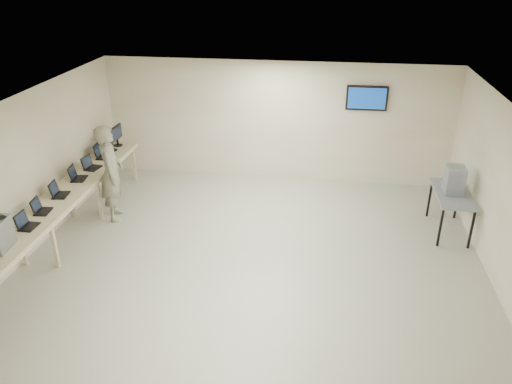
# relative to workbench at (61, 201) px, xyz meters

# --- Properties ---
(room) EXTENTS (8.01, 7.01, 2.81)m
(room) POSITION_rel_workbench_xyz_m (3.62, 0.06, 0.58)
(room) COLOR #A8A596
(room) RESTS_ON ground
(workbench) EXTENTS (0.76, 6.00, 0.90)m
(workbench) POSITION_rel_workbench_xyz_m (0.00, 0.00, 0.00)
(workbench) COLOR #D0BD8D
(workbench) RESTS_ON ground
(laptop_0) EXTENTS (0.27, 0.33, 0.25)m
(laptop_0) POSITION_rel_workbench_xyz_m (0.01, -1.12, 0.14)
(laptop_0) COLOR black
(laptop_0) RESTS_ON workbench
(laptop_1) EXTENTS (0.29, 0.34, 0.25)m
(laptop_1) POSITION_rel_workbench_xyz_m (-0.04, -0.60, 0.14)
(laptop_1) COLOR black
(laptop_1) RESTS_ON workbench
(laptop_2) EXTENTS (0.32, 0.37, 0.26)m
(laptop_2) POSITION_rel_workbench_xyz_m (-0.06, 0.06, 0.14)
(laptop_2) COLOR black
(laptop_2) RESTS_ON workbench
(laptop_3) EXTENTS (0.33, 0.38, 0.27)m
(laptop_3) POSITION_rel_workbench_xyz_m (-0.07, 0.80, 0.14)
(laptop_3) COLOR black
(laptop_3) RESTS_ON workbench
(laptop_4) EXTENTS (0.33, 0.37, 0.27)m
(laptop_4) POSITION_rel_workbench_xyz_m (-0.04, 1.36, 0.14)
(laptop_4) COLOR black
(laptop_4) RESTS_ON workbench
(laptop_5) EXTENTS (0.35, 0.41, 0.30)m
(laptop_5) POSITION_rel_workbench_xyz_m (-0.08, 2.00, 0.15)
(laptop_5) COLOR black
(laptop_5) RESTS_ON workbench
(monitor_near) EXTENTS (0.21, 0.48, 0.48)m
(monitor_near) POSITION_rel_workbench_xyz_m (-0.01, 2.43, 0.36)
(monitor_near) COLOR black
(monitor_near) RESTS_ON workbench
(monitor_far) EXTENTS (0.21, 0.48, 0.47)m
(monitor_far) POSITION_rel_workbench_xyz_m (-0.01, 2.75, 0.36)
(monitor_far) COLOR black
(monitor_far) RESTS_ON workbench
(soldier) EXTENTS (0.68, 0.83, 1.97)m
(soldier) POSITION_rel_workbench_xyz_m (0.57, 0.99, 0.16)
(soldier) COLOR #676959
(soldier) RESTS_ON ground
(side_table) EXTENTS (0.65, 1.38, 0.83)m
(side_table) POSITION_rel_workbench_xyz_m (7.19, 1.36, -0.07)
(side_table) COLOR slate
(side_table) RESTS_ON ground
(storage_bins) EXTENTS (0.34, 0.37, 0.53)m
(storage_bins) POSITION_rel_workbench_xyz_m (7.17, 1.36, 0.27)
(storage_bins) COLOR #8995A5
(storage_bins) RESTS_ON side_table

